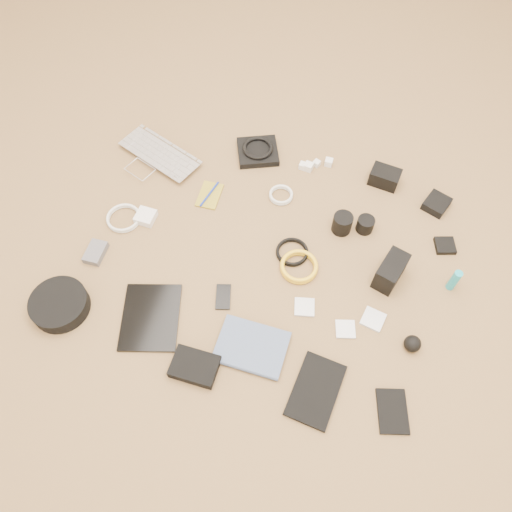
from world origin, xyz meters
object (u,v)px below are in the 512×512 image
(phone, at_px, (223,297))
(paperback, at_px, (244,371))
(headphone_case, at_px, (60,305))
(tablet, at_px, (151,317))
(dslr_camera, at_px, (385,177))
(laptop, at_px, (151,162))

(phone, relative_size, paperback, 0.43)
(phone, xyz_separation_m, headphone_case, (-0.53, -0.19, 0.02))
(tablet, distance_m, paperback, 0.38)
(dslr_camera, xyz_separation_m, paperback, (-0.32, -0.92, -0.02))
(phone, height_order, paperback, paperback)
(laptop, height_order, paperback, laptop)
(headphone_case, bearing_deg, paperback, -4.20)
(phone, relative_size, headphone_case, 0.50)
(dslr_camera, height_order, phone, dslr_camera)
(tablet, height_order, headphone_case, headphone_case)
(dslr_camera, distance_m, paperback, 0.97)
(dslr_camera, bearing_deg, phone, -115.99)
(dslr_camera, bearing_deg, tablet, -121.20)
(phone, bearing_deg, tablet, -161.59)
(tablet, bearing_deg, phone, 18.27)
(phone, height_order, headphone_case, headphone_case)
(laptop, bearing_deg, tablet, -46.05)
(tablet, distance_m, phone, 0.26)
(laptop, xyz_separation_m, paperback, (0.62, -0.75, -0.00))
(dslr_camera, height_order, paperback, dslr_camera)
(laptop, distance_m, paperback, 0.98)
(laptop, height_order, dslr_camera, dslr_camera)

